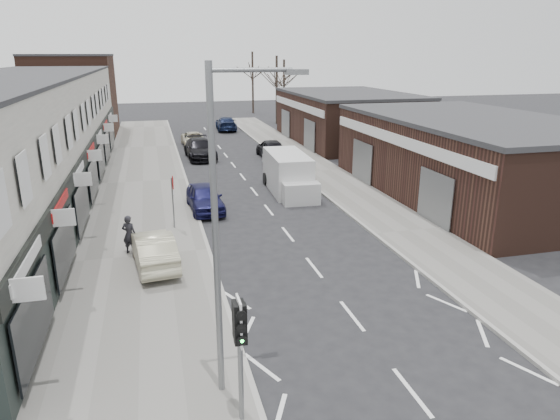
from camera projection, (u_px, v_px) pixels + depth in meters
ground at (378, 349)px, 14.57m from camera, size 160.00×160.00×0.00m
pavement_left at (143, 182)px, 33.27m from camera, size 5.50×64.00×0.12m
pavement_right at (320, 171)px, 36.24m from camera, size 3.50×64.00×0.12m
shop_terrace_left at (15, 140)px, 28.30m from camera, size 8.00×41.00×7.10m
brick_block_far at (74, 96)px, 51.72m from camera, size 8.00×10.00×8.00m
right_unit_near at (472, 158)px, 29.80m from camera, size 10.00×18.00×4.50m
right_unit_far at (347, 118)px, 48.28m from camera, size 10.00×16.00×4.50m
tree_far_a at (277, 124)px, 61.05m from camera, size 3.60×3.60×8.00m
tree_far_b at (284, 117)px, 67.19m from camera, size 3.60×3.60×7.50m
tree_far_c at (253, 113)px, 72.01m from camera, size 3.60×3.60×8.50m
traffic_light at (240, 332)px, 10.94m from camera, size 0.28×0.60×3.10m
street_lamp at (223, 220)px, 11.37m from camera, size 2.23×0.22×8.00m
warning_sign at (173, 186)px, 23.77m from camera, size 0.12×0.80×2.70m
white_van at (288, 174)px, 30.80m from camera, size 2.39×6.21×2.38m
sedan_on_pavement at (154, 249)px, 19.84m from camera, size 1.97×4.36×1.39m
pedestrian at (129, 234)px, 21.01m from camera, size 0.73×0.62×1.69m
parked_car_left_a at (205, 198)px, 27.20m from camera, size 1.94×4.38×1.47m
parked_car_left_b at (200, 149)px, 40.81m from camera, size 2.44×5.52×1.58m
parked_car_left_c at (194, 139)px, 46.22m from camera, size 2.17×4.56×1.26m
parked_car_right_a at (278, 160)px, 37.12m from camera, size 1.59×4.27×1.40m
parked_car_right_b at (271, 148)px, 41.13m from camera, size 1.88×4.58×1.55m
parked_car_right_c at (226, 123)px, 55.79m from camera, size 2.43×5.31×1.51m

